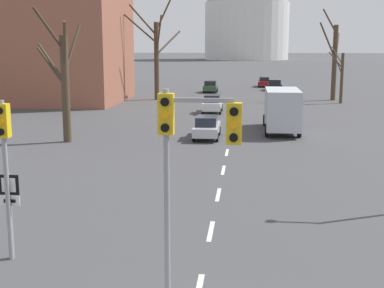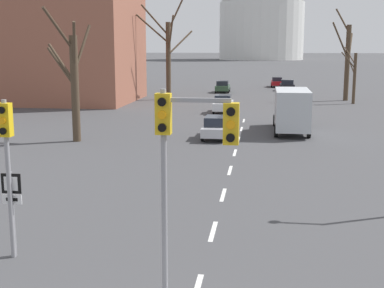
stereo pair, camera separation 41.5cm
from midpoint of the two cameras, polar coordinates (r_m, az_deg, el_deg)
name	(u,v)px [view 2 (the right image)]	position (r m, az deg, el deg)	size (l,w,h in m)	color
lane_stripe_1	(213,231)	(18.38, 2.92, -9.27)	(0.16, 2.00, 0.01)	silver
lane_stripe_2	(223,195)	(22.65, 3.87, -5.43)	(0.16, 2.00, 0.01)	silver
lane_stripe_3	(230,170)	(27.00, 4.51, -2.81)	(0.16, 2.00, 0.01)	silver
lane_stripe_4	(235,153)	(31.39, 4.97, -0.92)	(0.16, 2.00, 0.01)	silver
lane_stripe_5	(239,139)	(35.81, 5.32, 0.50)	(0.16, 2.00, 0.01)	silver
lane_stripe_6	(241,129)	(40.24, 5.59, 1.61)	(0.16, 2.00, 0.01)	silver
lane_stripe_7	(244,121)	(44.69, 5.81, 2.50)	(0.16, 2.00, 0.01)	silver
traffic_signal_near_left	(7,149)	(16.14, -18.46, -0.48)	(0.36, 0.34, 4.71)	gray
traffic_signal_centre_tall	(186,144)	(12.46, 0.35, 0.05)	(1.94, 0.34, 5.23)	gray
route_sign_post	(12,199)	(16.59, -17.95, -5.60)	(0.60, 0.08, 2.58)	gray
sedan_near_left	(277,82)	(81.05, 9.19, 6.56)	(1.74, 4.36, 1.49)	maroon
sedan_near_right	(223,87)	(70.87, 3.46, 6.14)	(1.83, 3.83, 1.56)	#2D4C33
sedan_mid_centre	(223,104)	(49.66, 3.59, 4.31)	(1.74, 4.16, 1.68)	silver
sedan_far_left	(216,127)	(36.01, 2.88, 1.81)	(1.70, 4.18, 1.51)	#B7B7BC
sedan_far_right	(287,85)	(74.77, 10.27, 6.22)	(1.96, 3.89, 1.52)	black
delivery_truck	(291,109)	(39.04, 10.86, 3.71)	(2.44, 7.20, 3.14)	#333842
bare_tree_left_near	(168,53)	(61.48, -2.38, 9.67)	(5.87, 5.23, 11.99)	#473828
bare_tree_right_near	(354,76)	(59.63, 17.07, 6.95)	(1.78, 2.87, 6.00)	#473828
bare_tree_left_far	(73,80)	(35.31, -12.22, 6.65)	(3.00, 3.84, 8.50)	#473828
bare_tree_right_far	(347,59)	(62.86, 16.38, 8.67)	(3.04, 5.29, 10.19)	#473828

